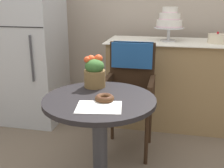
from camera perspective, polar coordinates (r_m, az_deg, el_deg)
cafe_table at (r=1.83m, az=-2.55°, el=-9.14°), size 0.72×0.72×0.72m
wicker_chair at (r=2.41m, az=3.85°, el=0.88°), size 0.42×0.45×0.95m
paper_napkin at (r=1.60m, az=-2.72°, el=-4.82°), size 0.29×0.24×0.00m
donut_front at (r=1.69m, az=-1.56°, el=-2.87°), size 0.12×0.12×0.04m
flower_vase at (r=1.93m, az=-3.63°, el=2.68°), size 0.15×0.15×0.23m
display_counter at (r=3.01m, az=14.02°, el=0.12°), size 1.56×0.62×0.90m
tiered_cake_stand at (r=2.89m, az=11.79°, el=12.69°), size 0.30×0.30×0.34m
round_layer_cake at (r=2.90m, az=20.98°, el=8.79°), size 0.18×0.18×0.11m
refrigerator at (r=3.09m, az=-16.64°, el=7.90°), size 0.64×0.63×1.70m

